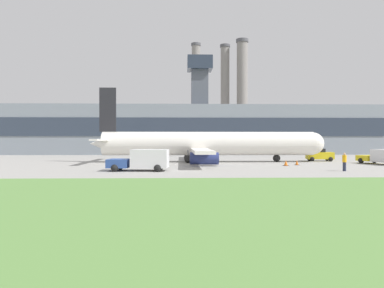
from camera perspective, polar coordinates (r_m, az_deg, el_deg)
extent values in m
plane|color=#999691|center=(47.07, 1.79, -3.04)|extent=(400.00, 400.00, 0.00)
cube|color=#5B8942|center=(11.20, 14.21, -14.78)|extent=(240.00, 37.00, 0.06)
cube|color=gray|center=(82.81, 0.21, 2.10)|extent=(79.27, 15.08, 10.28)
cube|color=#2D3847|center=(75.24, 0.42, 2.64)|extent=(77.69, 0.16, 3.70)
cube|color=#4C515B|center=(83.07, 1.17, 4.90)|extent=(3.62, 3.62, 18.42)
cube|color=#283342|center=(84.54, 1.17, 12.12)|extent=(5.43, 5.43, 2.90)
cylinder|color=gray|center=(119.18, 0.60, 7.07)|extent=(2.65, 2.65, 32.80)
cylinder|color=#4C4C51|center=(122.21, 0.60, 14.92)|extent=(3.05, 3.05, 0.80)
cylinder|color=gray|center=(121.76, 5.05, 6.94)|extent=(2.80, 2.80, 32.86)
cylinder|color=#4C4C51|center=(124.75, 5.06, 14.66)|extent=(3.22, 3.22, 0.84)
cylinder|color=gray|center=(120.60, 7.65, 7.26)|extent=(3.40, 3.40, 33.94)
cylinder|color=#4C4C51|center=(123.85, 7.66, 15.32)|extent=(3.91, 3.91, 1.02)
cylinder|color=white|center=(50.96, 2.57, 0.08)|extent=(28.68, 3.18, 3.18)
sphere|color=white|center=(54.00, 17.93, 0.08)|extent=(3.02, 3.02, 3.02)
cone|color=white|center=(51.86, -13.43, 0.07)|extent=(3.50, 3.02, 3.02)
cube|color=#232328|center=(51.89, -12.71, 5.12)|extent=(2.23, 0.24, 5.95)
cube|color=white|center=(47.72, -13.75, 0.60)|extent=(0.94, 8.21, 0.20)
cube|color=white|center=(55.78, -12.01, 0.60)|extent=(0.94, 8.21, 0.20)
cube|color=white|center=(43.42, 1.45, -1.07)|extent=(2.09, 13.68, 0.36)
cube|color=white|center=(58.35, 0.60, -0.64)|extent=(2.09, 13.68, 0.36)
cylinder|color=navy|center=(43.20, 1.87, -2.22)|extent=(3.31, 1.43, 1.43)
cylinder|color=navy|center=(58.66, 0.88, -1.47)|extent=(3.31, 1.43, 1.43)
cylinder|color=#59595B|center=(52.54, 12.76, -1.46)|extent=(0.20, 0.20, 1.22)
sphere|color=black|center=(52.57, 12.76, -2.12)|extent=(1.01, 1.01, 1.01)
cylinder|color=#59595B|center=(48.66, -0.60, -1.61)|extent=(0.20, 0.20, 1.22)
sphere|color=black|center=(48.69, -0.60, -2.33)|extent=(1.01, 1.01, 1.01)
cylinder|color=#59595B|center=(53.04, -0.70, -1.42)|extent=(0.20, 0.20, 1.22)
sphere|color=black|center=(53.07, -0.70, -2.08)|extent=(1.01, 1.01, 1.01)
cube|color=yellow|center=(56.37, 18.89, -1.68)|extent=(3.82, 2.24, 0.98)
cube|color=black|center=(56.35, 18.89, -0.93)|extent=(1.41, 1.43, 0.50)
sphere|color=black|center=(55.88, 20.38, -2.18)|extent=(0.63, 0.63, 0.63)
sphere|color=black|center=(57.56, 19.90, -2.09)|extent=(0.63, 0.63, 0.63)
sphere|color=black|center=(55.23, 17.83, -2.20)|extent=(0.63, 0.63, 0.63)
sphere|color=black|center=(56.94, 17.42, -2.12)|extent=(0.63, 0.63, 0.63)
cube|color=#2D4C93|center=(37.15, -11.08, -2.90)|extent=(2.21, 2.53, 0.83)
cube|color=silver|center=(36.54, -6.41, -2.21)|extent=(3.66, 2.64, 1.77)
sphere|color=black|center=(38.31, -10.89, -3.36)|extent=(0.70, 0.70, 0.70)
sphere|color=black|center=(36.11, -11.72, -3.61)|extent=(0.70, 0.70, 0.70)
sphere|color=black|center=(37.59, -4.82, -3.43)|extent=(0.70, 0.70, 0.70)
sphere|color=black|center=(35.34, -5.28, -3.69)|extent=(0.70, 0.70, 0.70)
cube|color=yellow|center=(53.26, 25.32, -1.95)|extent=(2.69, 2.71, 0.71)
sphere|color=black|center=(54.09, 26.04, -2.26)|extent=(0.70, 0.70, 0.70)
sphere|color=black|center=(52.71, 24.35, -2.32)|extent=(0.70, 0.70, 0.70)
cylinder|color=#23283D|center=(38.96, 22.21, -3.21)|extent=(0.37, 0.37, 0.86)
cylinder|color=#F2A514|center=(38.92, 22.21, -2.08)|extent=(0.46, 0.46, 0.68)
sphere|color=tan|center=(38.90, 22.21, -1.41)|extent=(0.23, 0.23, 0.23)
cube|color=black|center=(46.60, 15.69, -3.08)|extent=(0.55, 0.55, 0.03)
cone|color=orange|center=(46.59, 15.69, -2.74)|extent=(0.39, 0.39, 0.58)
cube|color=black|center=(44.90, 14.11, -3.22)|extent=(0.64, 0.64, 0.03)
cone|color=orange|center=(44.88, 14.11, -2.82)|extent=(0.46, 0.46, 0.65)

